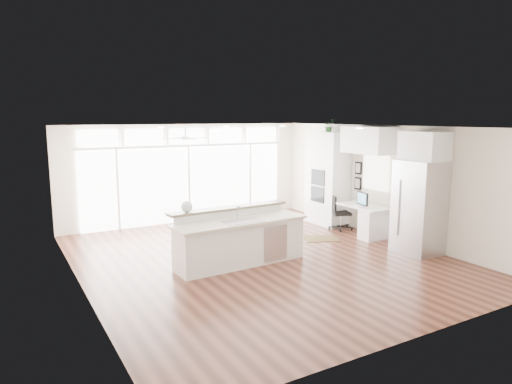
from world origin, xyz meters
TOP-DOWN VIEW (x-y plane):
  - floor at (0.00, 0.00)m, footprint 7.00×8.00m
  - ceiling at (0.00, 0.00)m, footprint 7.00×8.00m
  - wall_back at (0.00, 4.00)m, footprint 7.00×0.04m
  - wall_front at (0.00, -4.00)m, footprint 7.00×0.04m
  - wall_left at (-3.50, 0.00)m, footprint 0.04×8.00m
  - wall_right at (3.50, 0.00)m, footprint 0.04×8.00m
  - glass_wall at (0.00, 3.94)m, footprint 5.80×0.06m
  - transom_row at (0.00, 3.94)m, footprint 5.90×0.06m
  - desk_window at (3.46, 0.30)m, footprint 0.04×0.85m
  - ceiling_fan at (-0.50, 2.80)m, footprint 1.16×1.16m
  - recessed_lights at (0.00, 0.20)m, footprint 3.40×3.00m
  - oven_cabinet at (3.17, 1.80)m, footprint 0.64×1.20m
  - desk_nook at (3.13, 0.30)m, footprint 0.72×1.30m
  - upper_cabinets at (3.17, 0.30)m, footprint 0.64×1.30m
  - refrigerator at (3.11, -1.35)m, footprint 0.76×0.90m
  - fridge_cabinet at (3.17, -1.35)m, footprint 0.64×0.90m
  - framed_photos at (3.46, 0.92)m, footprint 0.06×0.22m
  - kitchen_island at (-0.54, -0.11)m, footprint 2.78×1.16m
  - rug at (2.05, 0.59)m, footprint 0.99×0.87m
  - office_chair at (3.05, 1.07)m, footprint 0.58×0.56m
  - fishbowl at (-1.51, 0.24)m, footprint 0.26×0.26m
  - monitor at (3.05, 0.30)m, footprint 0.14×0.44m
  - keyboard at (2.88, 0.30)m, footprint 0.16×0.34m
  - potted_plant at (3.17, 1.80)m, footprint 0.34×0.37m

SIDE VIEW (x-z plane):
  - floor at x=0.00m, z-range -0.02..0.00m
  - rug at x=2.05m, z-range 0.00..0.01m
  - desk_nook at x=3.13m, z-range 0.00..0.76m
  - office_chair at x=3.05m, z-range 0.00..0.88m
  - kitchen_island at x=-0.54m, z-range 0.00..1.09m
  - keyboard at x=2.88m, z-range 0.76..0.78m
  - monitor at x=3.05m, z-range 0.76..1.12m
  - refrigerator at x=3.11m, z-range 0.00..2.00m
  - glass_wall at x=0.00m, z-range 0.01..2.09m
  - fishbowl at x=-1.51m, z-range 1.09..1.32m
  - oven_cabinet at x=3.17m, z-range 0.00..2.50m
  - wall_back at x=0.00m, z-range 0.00..2.70m
  - wall_front at x=0.00m, z-range 0.00..2.70m
  - wall_left at x=-3.50m, z-range 0.00..2.70m
  - wall_right at x=3.50m, z-range 0.00..2.70m
  - framed_photos at x=3.46m, z-range 1.00..1.80m
  - desk_window at x=3.46m, z-range 1.12..1.98m
  - fridge_cabinet at x=3.17m, z-range 2.00..2.60m
  - upper_cabinets at x=3.17m, z-range 2.03..2.67m
  - transom_row at x=0.00m, z-range 2.18..2.58m
  - ceiling_fan at x=-0.50m, z-range 2.32..2.64m
  - potted_plant at x=3.17m, z-range 2.50..2.76m
  - recessed_lights at x=0.00m, z-range 2.67..2.69m
  - ceiling at x=0.00m, z-range 2.69..2.71m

